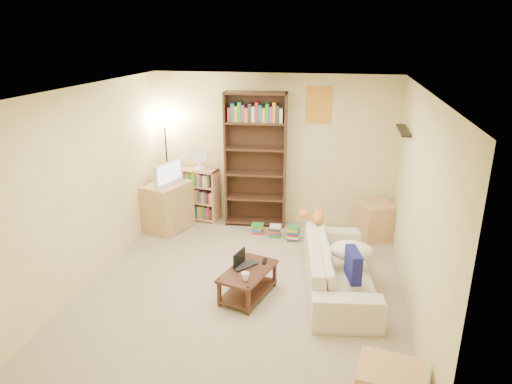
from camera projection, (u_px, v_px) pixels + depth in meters
The scene contains 18 objects.
room at pixel (244, 165), 5.36m from camera, with size 4.50×4.54×2.52m.
sofa at pixel (339, 267), 5.75m from camera, with size 1.05×2.11×0.59m, color beige.
navy_pillow at pixel (353, 265), 5.25m from camera, with size 0.39×0.12×0.35m, color navy.
cream_blanket at pixel (351, 251), 5.72m from camera, with size 0.54×0.39×0.23m, color silver.
tabby_cat at pixel (316, 216), 6.38m from camera, with size 0.47×0.21×0.16m.
coffee_table at pixel (248, 280), 5.59m from camera, with size 0.66×0.91×0.36m.
laptop at pixel (248, 267), 5.59m from camera, with size 0.38×0.40×0.03m, color black.
laptop_screen at pixel (239, 258), 5.61m from camera, with size 0.01×0.27×0.18m, color white.
mug at pixel (245, 276), 5.30m from camera, with size 0.11×0.11×0.09m, color white.
tv_remote at pixel (265, 261), 5.73m from camera, with size 0.05×0.15×0.02m, color black.
tv_stand at pixel (168, 207), 7.49m from camera, with size 0.52×0.73×0.79m, color tan.
television at pixel (166, 173), 7.30m from camera, with size 0.29×0.64×0.37m, color black.
tall_bookshelf at pixel (256, 157), 7.45m from camera, with size 1.02×0.41×2.22m.
short_bookshelf at pixel (198, 194), 7.87m from camera, with size 0.74×0.39×0.91m.
desk_fan at pixel (199, 157), 7.59m from camera, with size 0.32×0.18×0.44m.
floor_lamp at pixel (166, 141), 7.66m from camera, with size 0.29×0.29×1.73m.
side_table at pixel (376, 221), 7.20m from camera, with size 0.50×0.50×0.58m, color tan.
book_stacks at pixel (277, 231), 7.26m from camera, with size 0.80×0.30×0.24m.
Camera 1 is at (1.14, -5.03, 3.08)m, focal length 32.00 mm.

